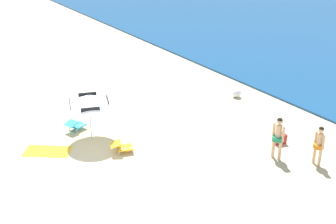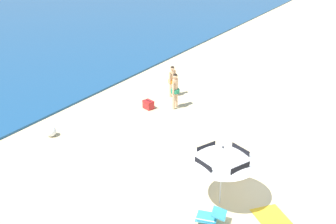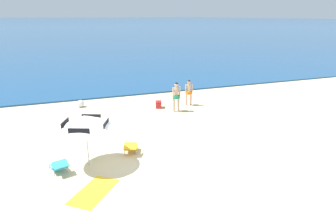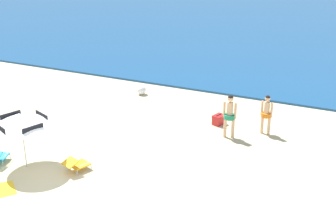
# 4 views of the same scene
# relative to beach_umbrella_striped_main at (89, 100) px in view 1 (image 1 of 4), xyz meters

# --- Properties ---
(ground_plane) EXTENTS (800.00, 800.00, 0.00)m
(ground_plane) POSITION_rel_beach_umbrella_striped_main_xyz_m (2.14, -1.13, -1.74)
(ground_plane) COLOR #CCB78C
(beach_umbrella_striped_main) EXTENTS (2.88, 2.88, 2.04)m
(beach_umbrella_striped_main) POSITION_rel_beach_umbrella_striped_main_xyz_m (0.00, 0.00, 0.00)
(beach_umbrella_striped_main) COLOR silver
(beach_umbrella_striped_main) RESTS_ON ground
(lounge_chair_under_umbrella) EXTENTS (0.80, 0.99, 0.50)m
(lounge_chair_under_umbrella) POSITION_rel_beach_umbrella_striped_main_xyz_m (1.73, 0.43, -1.46)
(lounge_chair_under_umbrella) COLOR gold
(lounge_chair_under_umbrella) RESTS_ON ground
(lounge_chair_beside_umbrella) EXTENTS (0.75, 0.97, 0.49)m
(lounge_chair_beside_umbrella) POSITION_rel_beach_umbrella_striped_main_xyz_m (-1.05, -0.21, -1.46)
(lounge_chair_beside_umbrella) COLOR teal
(lounge_chair_beside_umbrella) RESTS_ON ground
(person_standing_near_shore) EXTENTS (0.51, 0.42, 1.73)m
(person_standing_near_shore) POSITION_rel_beach_umbrella_striped_main_xyz_m (5.57, 5.02, -0.74)
(person_standing_near_shore) COLOR #D8A87F
(person_standing_near_shore) RESTS_ON ground
(person_standing_beside) EXTENTS (0.47, 0.39, 1.60)m
(person_standing_beside) POSITION_rel_beach_umbrella_striped_main_xyz_m (6.76, 5.91, -0.81)
(person_standing_beside) COLOR #D8A87F
(person_standing_beside) RESTS_ON ground
(cooler_box) EXTENTS (0.48, 0.58, 0.43)m
(cooler_box) POSITION_rel_beach_umbrella_striped_main_xyz_m (4.82, 6.05, -1.54)
(cooler_box) COLOR red
(cooler_box) RESTS_ON ground
(beach_ball) EXTENTS (0.44, 0.44, 0.44)m
(beach_ball) POSITION_rel_beach_umbrella_striped_main_xyz_m (0.38, 7.86, -1.52)
(beach_ball) COLOR white
(beach_ball) RESTS_ON ground
(beach_towel) EXTENTS (1.84, 1.96, 0.01)m
(beach_towel) POSITION_rel_beach_umbrella_striped_main_xyz_m (-0.06, -1.91, -1.73)
(beach_towel) COLOR gold
(beach_towel) RESTS_ON ground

